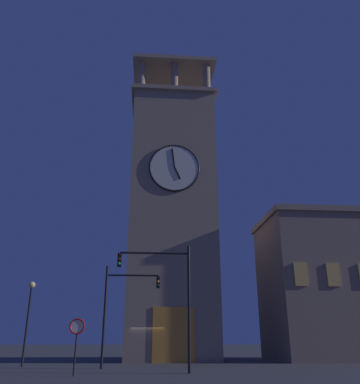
% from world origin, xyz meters
% --- Properties ---
extents(ground_plane, '(200.00, 200.00, 0.00)m').
position_xyz_m(ground_plane, '(0.00, 0.00, 0.00)').
color(ground_plane, '#424247').
extents(clocktower, '(8.14, 8.49, 29.75)m').
position_xyz_m(clocktower, '(-1.99, -2.90, 12.43)').
color(clocktower, gray).
rests_on(clocktower, ground_plane).
extents(traffic_signal_near, '(3.51, 0.41, 6.17)m').
position_xyz_m(traffic_signal_near, '(1.64, 6.47, 4.01)').
color(traffic_signal_near, black).
rests_on(traffic_signal_near, ground_plane).
extents(traffic_signal_mid, '(4.10, 0.41, 6.72)m').
position_xyz_m(traffic_signal_mid, '(-1.02, 10.32, 4.46)').
color(traffic_signal_mid, black).
rests_on(traffic_signal_mid, ground_plane).
extents(street_lamp, '(0.44, 0.44, 5.39)m').
position_xyz_m(street_lamp, '(7.96, 4.38, 3.73)').
color(street_lamp, black).
rests_on(street_lamp, ground_plane).
extents(no_horn_sign, '(0.78, 0.14, 2.67)m').
position_xyz_m(no_horn_sign, '(3.52, 11.48, 2.09)').
color(no_horn_sign, black).
rests_on(no_horn_sign, ground_plane).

